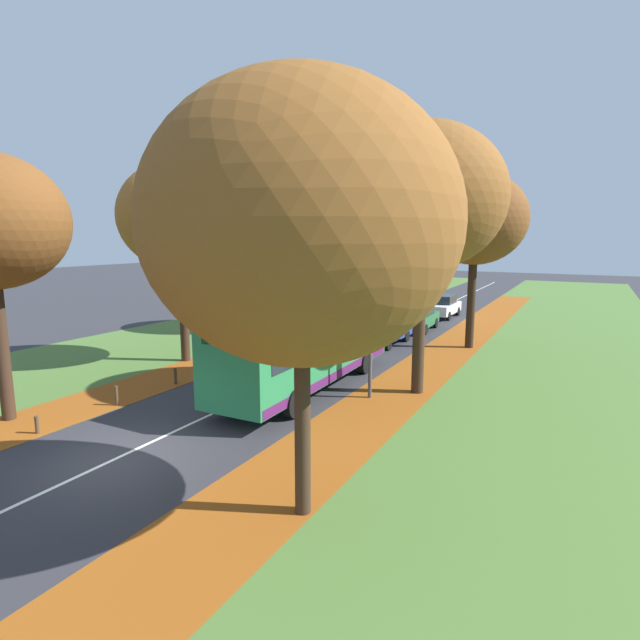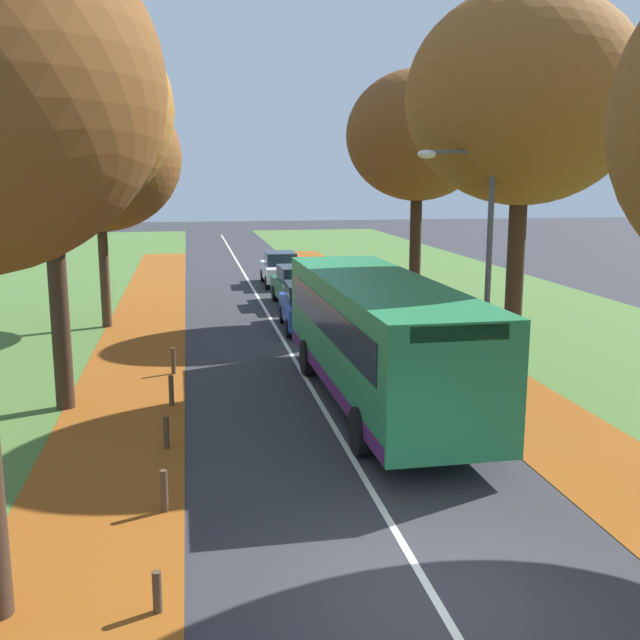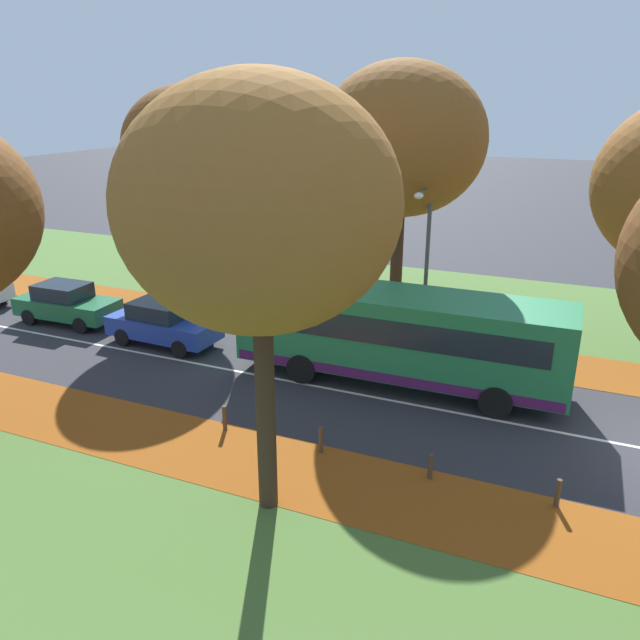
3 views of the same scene
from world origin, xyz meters
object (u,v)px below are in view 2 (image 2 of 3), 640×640
(tree_right_mid, at_px, (418,136))
(car_green_following, at_px, (297,286))
(tree_left_mid, at_px, (98,157))
(bollard_third, at_px, (164,491))
(bollard_sixth, at_px, (173,361))
(bollard_second, at_px, (157,592))
(bollard_fourth, at_px, (166,433))
(tree_right_near, at_px, (524,99))
(tree_left_near, at_px, (46,110))
(bus, at_px, (378,334))
(car_white_third_in_line, at_px, (281,269))
(bollard_fifth, at_px, (171,391))
(car_blue_lead, at_px, (308,306))
(streetlamp_right, at_px, (476,246))

(tree_right_mid, bearing_deg, car_green_following, 137.19)
(tree_left_mid, xyz_separation_m, bollard_third, (2.45, -15.71, -5.61))
(tree_left_mid, distance_m, bollard_sixth, 9.32)
(bollard_second, relative_size, bollard_sixth, 0.75)
(bollard_fourth, bearing_deg, bollard_sixth, 89.55)
(tree_left_mid, bearing_deg, tree_right_near, -39.14)
(tree_left_near, height_order, tree_left_mid, tree_left_near)
(bus, height_order, car_white_third_in_line, bus)
(tree_left_mid, relative_size, tree_right_mid, 0.93)
(tree_right_near, relative_size, bollard_fifth, 13.47)
(bollard_third, xyz_separation_m, bollard_sixth, (0.01, 8.68, 0.01))
(bollard_third, height_order, bus, bus)
(tree_right_near, height_order, bus, tree_right_near)
(tree_left_near, bearing_deg, tree_right_mid, 39.55)
(tree_left_mid, height_order, bus, tree_left_mid)
(bollard_second, height_order, bollard_fourth, bollard_fourth)
(bollard_second, xyz_separation_m, bus, (4.87, 8.03, 1.42))
(bollard_second, bearing_deg, tree_left_mid, 97.48)
(tree_right_near, xyz_separation_m, car_white_third_in_line, (-3.87, 18.50, -6.43))
(bollard_sixth, xyz_separation_m, car_green_following, (4.97, 10.41, 0.44))
(car_blue_lead, distance_m, car_green_following, 5.00)
(bollard_fifth, xyz_separation_m, bus, (4.85, -0.65, 1.33))
(bollard_sixth, height_order, bus, bus)
(tree_left_near, height_order, bollard_third, tree_left_near)
(tree_left_near, xyz_separation_m, tree_right_mid, (11.37, 9.39, -0.01))
(tree_left_near, relative_size, car_green_following, 2.19)
(bollard_fourth, distance_m, bollard_sixth, 5.78)
(tree_right_mid, height_order, bollard_sixth, tree_right_mid)
(bollard_fourth, relative_size, car_blue_lead, 0.16)
(tree_right_near, distance_m, streetlamp_right, 4.15)
(bollard_sixth, distance_m, car_blue_lead, 7.12)
(tree_left_near, height_order, car_green_following, tree_left_near)
(bollard_second, relative_size, bollard_fourth, 0.82)
(tree_left_mid, distance_m, tree_right_mid, 11.41)
(tree_right_mid, relative_size, streetlamp_right, 1.53)
(tree_left_mid, distance_m, bollard_second, 19.60)
(car_blue_lead, bearing_deg, bollard_sixth, -130.32)
(tree_right_near, xyz_separation_m, tree_right_mid, (0.06, 8.92, -0.48))
(tree_right_mid, relative_size, bollard_sixth, 12.40)
(bollard_fifth, height_order, streetlamp_right, streetlamp_right)
(bollard_sixth, height_order, streetlamp_right, streetlamp_right)
(tree_left_near, bearing_deg, bollard_fourth, -52.63)
(bollard_fourth, bearing_deg, tree_right_near, 22.07)
(bollard_second, distance_m, car_blue_lead, 17.61)
(tree_left_near, relative_size, tree_left_mid, 1.09)
(bollard_fourth, height_order, bus, bus)
(tree_left_mid, height_order, car_blue_lead, tree_left_mid)
(tree_left_near, xyz_separation_m, bollard_fifth, (2.45, -0.25, -6.41))
(bollard_fifth, relative_size, streetlamp_right, 0.12)
(streetlamp_right, xyz_separation_m, car_green_following, (-2.21, 14.04, -2.92))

